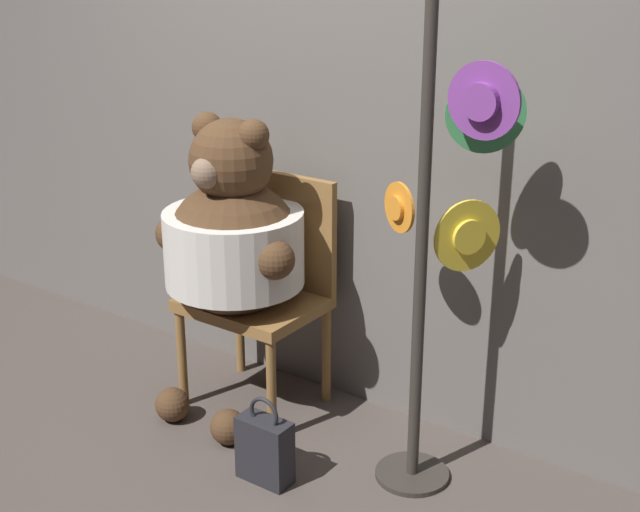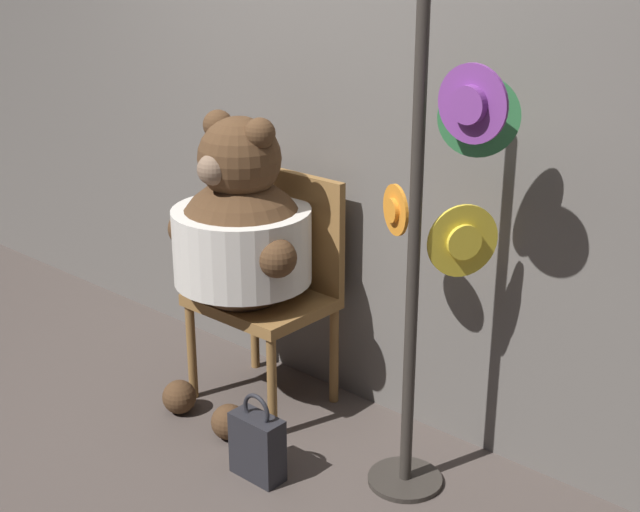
% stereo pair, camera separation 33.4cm
% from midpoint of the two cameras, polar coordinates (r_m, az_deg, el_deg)
% --- Properties ---
extents(ground_plane, '(14.00, 14.00, 0.00)m').
position_cam_midpoint_polar(ground_plane, '(3.60, -4.09, -12.65)').
color(ground_plane, '#4C423D').
extents(wall_back, '(8.00, 0.10, 2.37)m').
position_cam_midpoint_polar(wall_back, '(3.69, 4.26, 8.26)').
color(wall_back, '#66605B').
rests_on(wall_back, ground_plane).
extents(chair, '(0.55, 0.44, 0.99)m').
position_cam_midpoint_polar(chair, '(3.79, -0.43, -1.48)').
color(chair, olive).
rests_on(chair, ground_plane).
extents(teddy_bear, '(0.69, 0.61, 1.27)m').
position_cam_midpoint_polar(teddy_bear, '(3.63, -2.48, 1.19)').
color(teddy_bear, '#4C331E').
rests_on(teddy_bear, ground_plane).
extents(hat_display_rack, '(0.54, 0.40, 1.78)m').
position_cam_midpoint_polar(hat_display_rack, '(3.05, 10.56, 0.54)').
color(hat_display_rack, '#332D28').
rests_on(hat_display_rack, ground_plane).
extents(handbag_on_ground, '(0.21, 0.10, 0.35)m').
position_cam_midpoint_polar(handbag_on_ground, '(3.40, -1.17, -12.08)').
color(handbag_on_ground, '#232328').
rests_on(handbag_on_ground, ground_plane).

